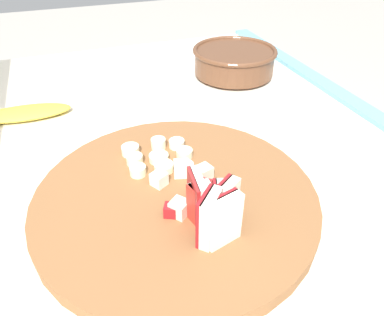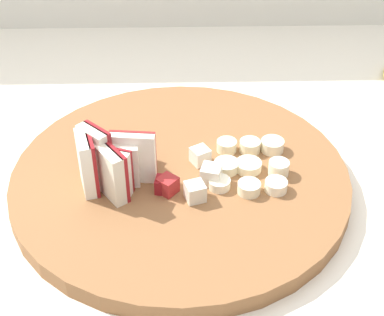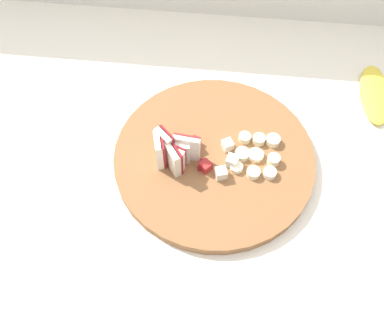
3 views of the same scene
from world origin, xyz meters
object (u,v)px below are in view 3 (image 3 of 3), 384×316
(apple_wedge_fan, at_px, (173,150))
(banana_slice_rows, at_px, (257,154))
(cutting_board, at_px, (214,157))
(banana_peel, at_px, (375,94))
(apple_dice_pile, at_px, (213,157))

(apple_wedge_fan, relative_size, banana_slice_rows, 0.85)
(cutting_board, bearing_deg, banana_slice_rows, 2.43)
(cutting_board, distance_m, banana_slice_rows, 0.08)
(banana_slice_rows, relative_size, banana_peel, 0.60)
(banana_slice_rows, height_order, banana_peel, banana_slice_rows)
(cutting_board, relative_size, apple_wedge_fan, 4.43)
(apple_wedge_fan, distance_m, apple_dice_pile, 0.07)
(banana_peel, bearing_deg, apple_wedge_fan, -151.66)
(cutting_board, xyz_separation_m, apple_wedge_fan, (-0.07, -0.02, 0.04))
(cutting_board, distance_m, apple_dice_pile, 0.02)
(cutting_board, bearing_deg, apple_dice_pile, -99.78)
(cutting_board, xyz_separation_m, banana_slice_rows, (0.08, 0.00, 0.02))
(cutting_board, distance_m, banana_peel, 0.37)
(apple_wedge_fan, bearing_deg, apple_dice_pile, 4.78)
(cutting_board, height_order, banana_slice_rows, banana_slice_rows)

